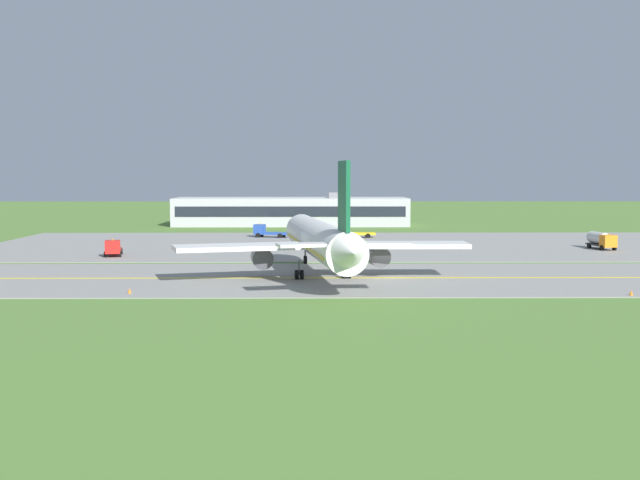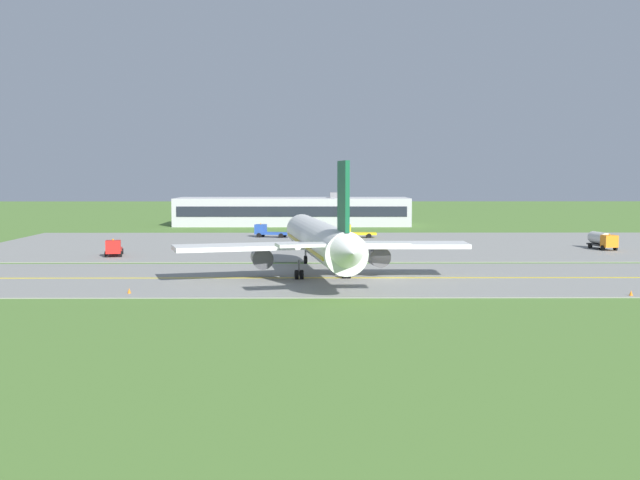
{
  "view_description": "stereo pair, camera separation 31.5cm",
  "coord_description": "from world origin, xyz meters",
  "px_view_note": "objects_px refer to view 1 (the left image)",
  "views": [
    {
      "loc": [
        -8.06,
        -87.48,
        11.48
      ],
      "look_at": [
        -7.08,
        3.37,
        4.0
      ],
      "focal_mm": 45.09,
      "sensor_mm": 36.0,
      "label": 1
    },
    {
      "loc": [
        -7.75,
        -87.48,
        11.48
      ],
      "look_at": [
        -7.08,
        3.37,
        4.0
      ],
      "focal_mm": 45.09,
      "sensor_mm": 36.0,
      "label": 2
    }
  ],
  "objects_px": {
    "service_truck_baggage": "(601,240)",
    "service_truck_pushback": "(266,231)",
    "service_truck_fuel": "(113,248)",
    "airplane_lead": "(321,241)",
    "service_truck_catering": "(352,231)"
  },
  "relations": [
    {
      "from": "service_truck_baggage",
      "to": "service_truck_pushback",
      "type": "bearing_deg",
      "value": 155.51
    },
    {
      "from": "service_truck_baggage",
      "to": "service_truck_fuel",
      "type": "relative_size",
      "value": 0.93
    },
    {
      "from": "service_truck_baggage",
      "to": "service_truck_fuel",
      "type": "xyz_separation_m",
      "value": [
        -71.55,
        -9.74,
        -0.35
      ]
    },
    {
      "from": "airplane_lead",
      "to": "service_truck_fuel",
      "type": "relative_size",
      "value": 5.93
    },
    {
      "from": "airplane_lead",
      "to": "service_truck_catering",
      "type": "relative_size",
      "value": 6.18
    },
    {
      "from": "service_truck_fuel",
      "to": "service_truck_catering",
      "type": "relative_size",
      "value": 1.04
    },
    {
      "from": "service_truck_baggage",
      "to": "service_truck_fuel",
      "type": "height_order",
      "value": "service_truck_baggage"
    },
    {
      "from": "service_truck_baggage",
      "to": "service_truck_pushback",
      "type": "height_order",
      "value": "service_truck_baggage"
    },
    {
      "from": "service_truck_baggage",
      "to": "service_truck_catering",
      "type": "relative_size",
      "value": 0.97
    },
    {
      "from": "service_truck_baggage",
      "to": "service_truck_pushback",
      "type": "relative_size",
      "value": 0.93
    },
    {
      "from": "service_truck_fuel",
      "to": "service_truck_pushback",
      "type": "bearing_deg",
      "value": 59.97
    },
    {
      "from": "service_truck_fuel",
      "to": "service_truck_pushback",
      "type": "distance_m",
      "value": 38.7
    },
    {
      "from": "service_truck_fuel",
      "to": "service_truck_catering",
      "type": "bearing_deg",
      "value": 43.12
    },
    {
      "from": "airplane_lead",
      "to": "service_truck_baggage",
      "type": "xyz_separation_m",
      "value": [
        42.97,
        32.47,
        -2.6
      ]
    },
    {
      "from": "service_truck_catering",
      "to": "service_truck_pushback",
      "type": "xyz_separation_m",
      "value": [
        -15.4,
        0.95,
        0.0
      ]
    }
  ]
}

